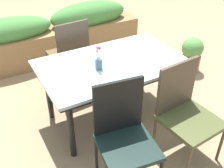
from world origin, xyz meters
TOP-DOWN VIEW (x-y plane):
  - ground_plane at (0.00, 0.00)m, footprint 12.00×12.00m
  - dining_table at (-0.08, -0.01)m, footprint 1.49×0.92m
  - chair_far_side at (-0.25, 0.77)m, footprint 0.46×0.46m
  - chair_near_left at (-0.41, -0.79)m, footprint 0.50×0.50m
  - chair_near_right at (0.24, -0.79)m, footprint 0.51×0.51m
  - flower_vase at (-0.26, -0.07)m, footprint 0.07×0.07m
  - planter_box at (-0.18, 1.68)m, footprint 2.79×0.51m
  - potted_plant at (1.43, 0.35)m, footprint 0.30×0.30m

SIDE VIEW (x-z plane):
  - ground_plane at x=0.00m, z-range 0.00..0.00m
  - potted_plant at x=1.43m, z-range 0.01..0.52m
  - planter_box at x=-0.18m, z-range -0.02..0.78m
  - chair_near_right at x=0.24m, z-range 0.05..0.99m
  - chair_far_side at x=-0.25m, z-range 0.06..1.01m
  - chair_near_left at x=-0.41m, z-range 0.06..1.02m
  - dining_table at x=-0.08m, z-range 0.29..1.01m
  - flower_vase at x=-0.26m, z-range 0.68..0.93m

